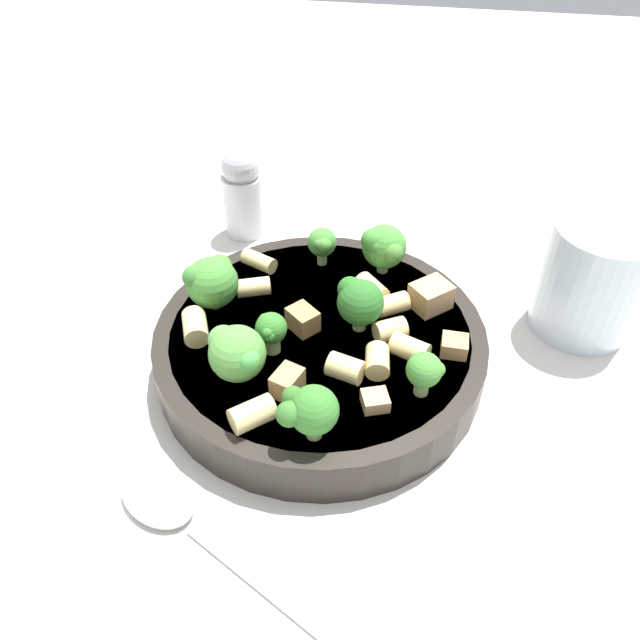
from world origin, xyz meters
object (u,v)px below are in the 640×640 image
at_px(chicken_chunk_2, 303,320).
at_px(pasta_bowl, 320,345).
at_px(broccoli_floret_1, 424,371).
at_px(rigatoni_2, 345,368).
at_px(broccoli_floret_0, 271,330).
at_px(broccoli_floret_6, 211,281).
at_px(broccoli_floret_7, 236,352).
at_px(broccoli_floret_4, 322,243).
at_px(spoon, 182,518).
at_px(rigatoni_5, 377,361).
at_px(rigatoni_6, 259,261).
at_px(drinking_glass, 589,286).
at_px(broccoli_floret_3, 358,300).
at_px(chicken_chunk_1, 287,383).
at_px(rigatoni_1, 390,330).
at_px(broccoli_floret_5, 383,247).
at_px(rigatoni_4, 253,287).
at_px(pepper_shaker, 243,192).
at_px(rigatoni_8, 392,304).
at_px(broccoli_floret_2, 311,410).
at_px(chicken_chunk_4, 431,296).
at_px(rigatoni_9, 195,327).
at_px(chicken_chunk_3, 375,401).
at_px(rigatoni_0, 371,289).
at_px(rigatoni_7, 409,349).
at_px(rigatoni_3, 252,414).
at_px(chicken_chunk_0, 454,346).

bearing_deg(chicken_chunk_2, pasta_bowl, -89.70).
bearing_deg(broccoli_floret_1, rigatoni_2, 84.78).
distance_m(broccoli_floret_0, broccoli_floret_6, 0.07).
bearing_deg(broccoli_floret_7, broccoli_floret_4, -13.52).
bearing_deg(rigatoni_2, broccoli_floret_4, 16.87).
bearing_deg(broccoli_floret_0, spoon, 166.32).
bearing_deg(rigatoni_5, pasta_bowl, 54.44).
bearing_deg(rigatoni_5, rigatoni_6, 47.55).
bearing_deg(drinking_glass, broccoli_floret_0, 115.60).
relative_size(broccoli_floret_3, spoon, 0.26).
bearing_deg(broccoli_floret_6, chicken_chunk_1, -136.24).
bearing_deg(pasta_bowl, rigatoni_1, -89.56).
bearing_deg(broccoli_floret_5, rigatoni_5, -175.70).
distance_m(rigatoni_4, drinking_glass, 0.27).
relative_size(broccoli_floret_3, pepper_shaker, 0.46).
distance_m(broccoli_floret_4, rigatoni_8, 0.08).
height_order(rigatoni_4, drinking_glass, drinking_glass).
relative_size(chicken_chunk_1, pepper_shaker, 0.23).
relative_size(broccoli_floret_2, rigatoni_2, 1.65).
xyz_separation_m(chicken_chunk_4, drinking_glass, (0.04, -0.12, -0.01)).
bearing_deg(rigatoni_9, chicken_chunk_3, -107.83).
height_order(rigatoni_1, rigatoni_2, same).
relative_size(broccoli_floret_1, chicken_chunk_4, 1.19).
bearing_deg(rigatoni_8, chicken_chunk_1, 147.08).
bearing_deg(chicken_chunk_4, rigatoni_0, 87.14).
bearing_deg(rigatoni_1, rigatoni_8, 3.26).
xyz_separation_m(broccoli_floret_3, rigatoni_8, (0.02, -0.02, -0.02)).
xyz_separation_m(rigatoni_2, chicken_chunk_2, (0.04, 0.04, -0.00)).
bearing_deg(rigatoni_7, chicken_chunk_2, 78.08).
bearing_deg(drinking_glass, rigatoni_3, 127.85).
relative_size(broccoli_floret_7, rigatoni_3, 1.52).
distance_m(rigatoni_1, chicken_chunk_2, 0.06).
bearing_deg(broccoli_floret_0, rigatoni_5, -94.23).
xyz_separation_m(broccoli_floret_1, rigatoni_8, (0.08, 0.03, -0.01)).
bearing_deg(rigatoni_1, rigatoni_4, 73.96).
relative_size(pasta_bowl, chicken_chunk_4, 8.83).
bearing_deg(broccoli_floret_5, rigatoni_7, -163.09).
relative_size(broccoli_floret_1, chicken_chunk_1, 1.59).
bearing_deg(chicken_chunk_4, broccoli_floret_5, 48.08).
bearing_deg(chicken_chunk_3, drinking_glass, -45.84).
bearing_deg(rigatoni_4, broccoli_floret_1, -120.75).
bearing_deg(chicken_chunk_3, broccoli_floret_5, 4.22).
relative_size(broccoli_floret_3, rigatoni_4, 1.59).
height_order(rigatoni_4, chicken_chunk_3, rigatoni_4).
bearing_deg(broccoli_floret_0, rigatoni_8, -54.59).
bearing_deg(broccoli_floret_7, chicken_chunk_0, -70.55).
xyz_separation_m(chicken_chunk_0, chicken_chunk_2, (0.01, 0.11, 0.00)).
distance_m(broccoli_floret_1, rigatoni_8, 0.08).
xyz_separation_m(rigatoni_7, chicken_chunk_2, (0.02, 0.08, 0.00)).
height_order(rigatoni_4, rigatoni_7, rigatoni_7).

